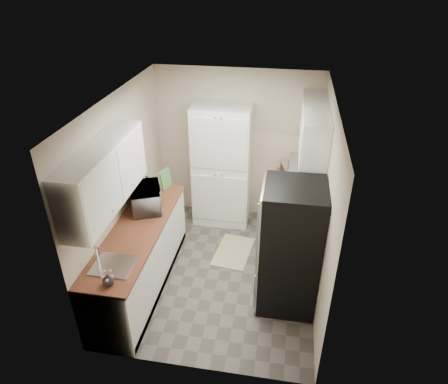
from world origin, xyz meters
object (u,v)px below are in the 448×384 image
Objects in this scene: toaster_oven at (293,172)px; wine_bottle at (148,188)px; electric_range at (292,234)px; microwave at (146,198)px; pantry_cabinet at (222,167)px; refrigerator at (290,248)px.

wine_bottle is at bearing -171.53° from toaster_oven.
toaster_oven is (-0.04, 0.85, 0.56)m from electric_range.
microwave is at bearing -164.55° from toaster_oven.
wine_bottle is (-0.89, -0.98, 0.07)m from pantry_cabinet.
refrigerator reaches higher than electric_range.
toaster_oven is (-0.01, 1.65, 0.19)m from refrigerator.
microwave is at bearing 166.41° from refrigerator.
pantry_cabinet is at bearing 141.78° from electric_range.
toaster_oven is at bearing 90.35° from refrigerator.
refrigerator is 2.03m from microwave.
pantry_cabinet is 3.53× the size of microwave.
pantry_cabinet is at bearing -55.81° from microwave.
refrigerator is 2.17m from wine_bottle.
toaster_oven is at bearing 93.01° from electric_range.
pantry_cabinet is 2.07m from refrigerator.
pantry_cabinet reaches higher than refrigerator.
refrigerator is 5.51× the size of wine_bottle.
toaster_oven is (1.13, -0.08, 0.04)m from pantry_cabinet.
electric_range is (1.17, -0.93, -0.52)m from pantry_cabinet.
pantry_cabinet reaches higher than microwave.
wine_bottle is (-2.06, -0.05, 0.60)m from electric_range.
pantry_cabinet is 1.58m from electric_range.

